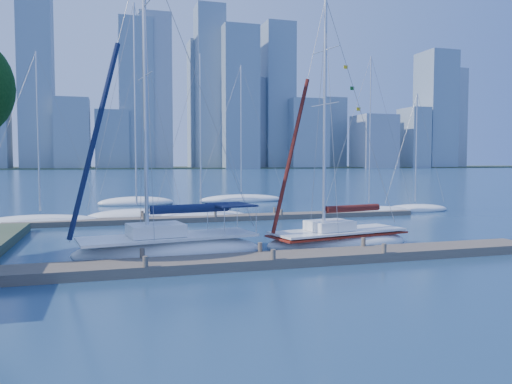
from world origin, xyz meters
name	(u,v)px	position (x,y,z in m)	size (l,w,h in m)	color
ground	(266,265)	(0.00, 0.00, 0.00)	(700.00, 700.00, 0.00)	navy
near_dock	(266,260)	(0.00, 0.00, 0.20)	(26.00, 2.00, 0.40)	brown
far_dock	(226,218)	(2.00, 16.00, 0.18)	(30.00, 1.80, 0.36)	brown
far_shore	(119,168)	(0.00, 320.00, 0.00)	(800.00, 100.00, 1.50)	#38472D
sailboat_navy	(169,232)	(-3.71, 2.79, 1.14)	(8.75, 4.06, 14.31)	white
sailboat_maroon	(338,227)	(4.70, 2.99, 1.06)	(7.87, 3.92, 12.67)	white
bg_boat_0	(40,222)	(-10.76, 16.76, 0.24)	(8.10, 4.11, 11.96)	white
bg_boat_1	(137,216)	(-4.33, 17.96, 0.32)	(7.71, 5.11, 16.12)	white
bg_boat_2	(201,216)	(0.34, 17.23, 0.24)	(7.24, 4.64, 12.57)	white
bg_boat_4	(369,211)	(14.11, 16.70, 0.24)	(7.71, 2.16, 13.07)	white
bg_boat_5	(415,209)	(19.04, 17.56, 0.22)	(6.45, 2.53, 10.41)	white
bg_boat_6	(136,202)	(-3.68, 31.15, 0.30)	(7.81, 4.99, 13.83)	white
bg_boat_7	(241,199)	(7.35, 32.07, 0.28)	(9.36, 3.98, 14.87)	white
skyline	(146,109)	(15.80, 290.87, 36.47)	(503.57, 51.31, 110.72)	gray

